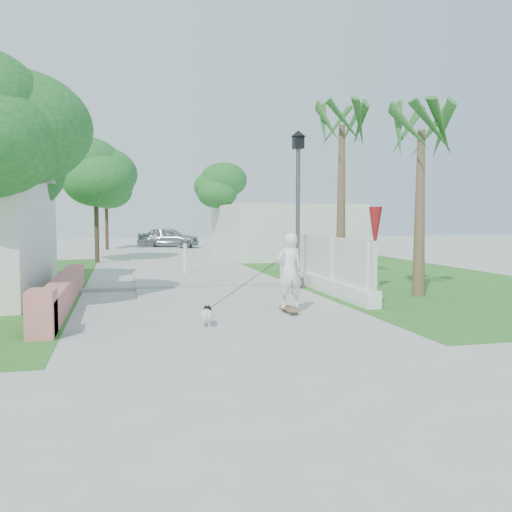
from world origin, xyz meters
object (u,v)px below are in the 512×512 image
object	(u,v)px
bollard	(185,258)
dog	(207,315)
skateboarder	(254,281)
parked_car	(169,237)
street_lamp	(298,203)
patio_umbrella	(375,229)

from	to	relation	value
bollard	dog	world-z (taller)	bollard
skateboarder	parked_car	world-z (taller)	skateboarder
street_lamp	parked_car	bearing A→B (deg)	94.85
street_lamp	dog	world-z (taller)	street_lamp
dog	bollard	bearing A→B (deg)	98.39
parked_car	street_lamp	bearing A→B (deg)	-157.48
skateboarder	dog	distance (m)	1.39
patio_umbrella	dog	distance (m)	6.74
skateboarder	parked_car	xyz separation A→B (m)	(0.42, 26.12, -0.06)
street_lamp	parked_car	size ratio (longest dim) A/B	1.13
street_lamp	bollard	bearing A→B (deg)	120.96
street_lamp	patio_umbrella	distance (m)	2.27
patio_umbrella	parked_car	xyz separation A→B (m)	(-3.76, 22.86, -1.01)
dog	skateboarder	bearing A→B (deg)	46.04
street_lamp	patio_umbrella	world-z (taller)	street_lamp
bollard	skateboarder	size ratio (longest dim) A/B	0.49
bollard	dog	xyz separation A→B (m)	(-0.64, -9.47, -0.38)
dog	street_lamp	bearing A→B (deg)	68.36
bollard	parked_car	size ratio (longest dim) A/B	0.28
patio_umbrella	skateboarder	bearing A→B (deg)	-142.02
street_lamp	dog	bearing A→B (deg)	-123.89
bollard	skateboarder	xyz separation A→B (m)	(0.43, -8.76, 0.15)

